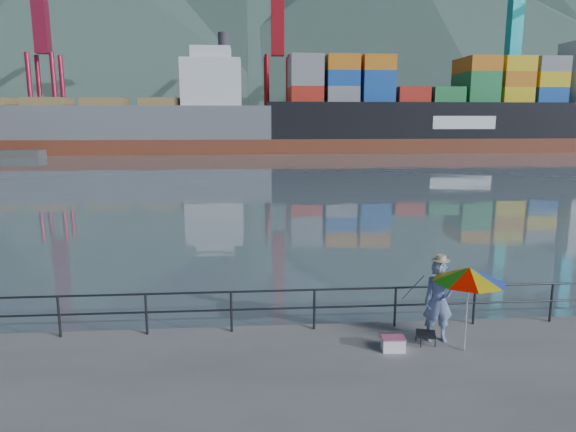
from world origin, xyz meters
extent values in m
cube|color=slate|center=(0.00, 130.00, 0.00)|extent=(500.00, 280.00, 0.00)
cube|color=#514F4C|center=(10.00, 93.00, 0.00)|extent=(200.00, 40.00, 0.40)
cylinder|color=#2D3033|center=(0.00, 1.70, 1.00)|extent=(22.00, 0.05, 0.05)
cylinder|color=#2D3033|center=(0.00, 1.70, 0.55)|extent=(22.00, 0.05, 0.05)
cube|color=#2D3033|center=(0.00, 1.70, 0.50)|extent=(22.00, 0.06, 1.00)
cone|color=#385147|center=(-70.00, 200.00, 37.50)|extent=(312.00, 312.00, 75.00)
cone|color=#385147|center=(0.00, 205.00, 34.00)|extent=(282.88, 282.88, 68.00)
cone|color=#385147|center=(60.00, 210.00, 40.00)|extent=(332.80, 332.80, 80.00)
cone|color=#385147|center=(130.00, 215.00, 31.00)|extent=(257.92, 257.92, 62.00)
cube|color=orange|center=(10.00, 92.00, 2.60)|extent=(6.00, 2.40, 5.20)
cube|color=yellow|center=(16.50, 92.00, 1.30)|extent=(6.00, 2.40, 2.60)
cube|color=yellow|center=(23.00, 92.00, 3.90)|extent=(6.00, 2.40, 7.80)
cube|color=red|center=(29.50, 92.00, 2.60)|extent=(6.00, 2.40, 5.20)
cube|color=#194CA5|center=(36.00, 92.00, 3.90)|extent=(6.00, 2.40, 7.80)
cube|color=gray|center=(42.50, 92.00, 3.90)|extent=(6.00, 2.40, 7.80)
cube|color=gray|center=(49.00, 92.00, 1.30)|extent=(6.00, 2.40, 2.60)
cube|color=yellow|center=(55.50, 92.00, 1.30)|extent=(6.00, 2.40, 2.60)
cube|color=#267F3F|center=(62.00, 92.00, 2.60)|extent=(6.00, 2.40, 5.20)
cube|color=#267F3F|center=(10.00, 95.00, 2.60)|extent=(6.00, 2.40, 5.20)
cube|color=yellow|center=(16.50, 95.00, 3.90)|extent=(6.00, 2.40, 7.80)
cube|color=yellow|center=(23.00, 95.00, 1.30)|extent=(6.00, 2.40, 2.60)
cube|color=red|center=(29.50, 95.00, 3.90)|extent=(6.00, 2.40, 7.80)
cube|color=#194CA5|center=(36.00, 95.00, 1.30)|extent=(6.00, 2.40, 2.60)
cube|color=orange|center=(42.50, 95.00, 3.90)|extent=(6.00, 2.40, 7.80)
cube|color=#267F3F|center=(49.00, 95.00, 1.30)|extent=(6.00, 2.40, 2.60)
cube|color=yellow|center=(55.50, 95.00, 3.90)|extent=(6.00, 2.40, 7.80)
cube|color=orange|center=(62.00, 95.00, 1.30)|extent=(6.00, 2.40, 2.60)
imported|color=#254892|center=(3.74, 0.84, 0.94)|extent=(0.72, 0.50, 1.89)
cylinder|color=white|center=(4.16, 0.26, 0.87)|extent=(0.04, 0.04, 1.75)
cone|color=red|center=(4.16, 0.26, 1.75)|extent=(1.79, 1.79, 0.32)
cube|color=black|center=(3.42, 0.65, 0.25)|extent=(0.52, 0.52, 0.06)
cube|color=#2D3033|center=(3.42, 0.65, 0.11)|extent=(0.35, 0.35, 0.22)
cube|color=white|center=(2.59, 0.39, 0.14)|extent=(0.51, 0.35, 0.28)
cylinder|color=black|center=(3.48, 1.92, 0.00)|extent=(0.05, 1.65, 1.16)
cube|color=brown|center=(-21.84, 72.40, 0.75)|extent=(49.79, 8.62, 2.50)
cube|color=slate|center=(-21.84, 72.40, 4.50)|extent=(49.79, 8.62, 5.00)
cube|color=silver|center=(-5.91, 72.40, 10.50)|extent=(9.00, 7.24, 7.00)
cube|color=brown|center=(33.11, 73.66, 0.75)|extent=(60.93, 10.16, 2.50)
cube|color=black|center=(33.11, 73.66, 4.80)|extent=(60.93, 10.16, 5.60)
camera|label=1|loc=(-0.56, -9.99, 5.04)|focal=32.00mm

